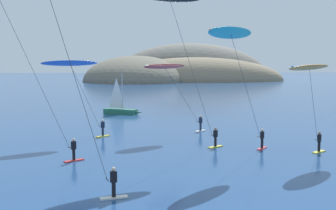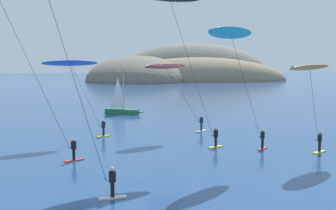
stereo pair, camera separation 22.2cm
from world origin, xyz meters
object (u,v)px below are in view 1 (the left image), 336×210
kitesurfer_orange (310,73)px  kitesurfer_black (172,7)px  kitesurfer_red (168,71)px  kitesurfer_cyan (234,43)px  kitesurfer_blue (73,69)px  sailboat_near (122,110)px  kitesurfer_lime (3,4)px

kitesurfer_orange → kitesurfer_black: (-10.32, 2.23, 5.11)m
kitesurfer_red → kitesurfer_black: kitesurfer_black is taller
kitesurfer_cyan → kitesurfer_blue: (-12.94, 9.10, -2.02)m
kitesurfer_blue → kitesurfer_orange: kitesurfer_blue is taller
kitesurfer_blue → kitesurfer_black: (8.62, -6.77, 4.89)m
sailboat_near → kitesurfer_blue: size_ratio=0.76×
kitesurfer_black → kitesurfer_lime: bearing=-155.9°
kitesurfer_cyan → kitesurfer_black: 5.68m
kitesurfer_red → kitesurfer_blue: bearing=-171.8°
kitesurfer_blue → kitesurfer_orange: (18.94, -9.00, -0.23)m
kitesurfer_blue → kitesurfer_orange: size_ratio=1.05×
sailboat_near → kitesurfer_lime: kitesurfer_lime is taller
kitesurfer_blue → kitesurfer_red: 9.12m
kitesurfer_lime → kitesurfer_black: size_ratio=0.92×
kitesurfer_blue → kitesurfer_red: bearing=8.2°
kitesurfer_cyan → kitesurfer_black: kitesurfer_black is taller
kitesurfer_blue → kitesurfer_black: 12.00m
kitesurfer_black → kitesurfer_red: bearing=87.1°
kitesurfer_blue → kitesurfer_orange: 20.97m
sailboat_near → kitesurfer_black: size_ratio=0.44×
kitesurfer_red → kitesurfer_cyan: bearing=-69.4°
sailboat_near → kitesurfer_red: kitesurfer_red is taller
kitesurfer_blue → kitesurfer_red: kitesurfer_blue is taller
sailboat_near → kitesurfer_cyan: kitesurfer_cyan is taller
kitesurfer_cyan → kitesurfer_black: bearing=151.6°
kitesurfer_cyan → kitesurfer_red: (-3.91, 10.40, -2.33)m
kitesurfer_cyan → kitesurfer_lime: 16.11m
sailboat_near → kitesurfer_blue: kitesurfer_blue is taller
kitesurfer_blue → kitesurfer_lime: 12.90m
sailboat_near → kitesurfer_orange: kitesurfer_orange is taller
kitesurfer_orange → kitesurfer_cyan: bearing=-179.0°
kitesurfer_blue → kitesurfer_lime: kitesurfer_lime is taller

